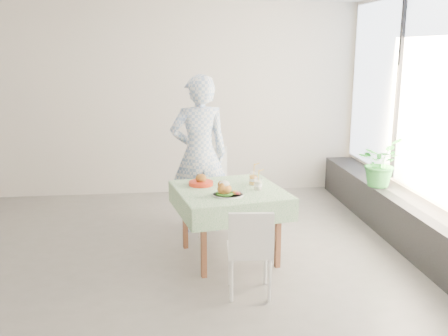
{
  "coord_description": "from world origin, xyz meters",
  "views": [
    {
      "loc": [
        0.15,
        -4.89,
        2.12
      ],
      "look_at": [
        0.73,
        0.0,
        0.95
      ],
      "focal_mm": 40.0,
      "sensor_mm": 36.0,
      "label": 1
    }
  ],
  "objects": [
    {
      "name": "floor",
      "position": [
        0.0,
        0.0,
        0.0
      ],
      "size": [
        6.0,
        6.0,
        0.0
      ],
      "primitive_type": "plane",
      "color": "#62605D",
      "rests_on": "ground"
    },
    {
      "name": "wall_back",
      "position": [
        0.0,
        2.5,
        1.4
      ],
      "size": [
        6.0,
        0.02,
        2.8
      ],
      "primitive_type": "cube",
      "color": "silver",
      "rests_on": "ground"
    },
    {
      "name": "wall_front",
      "position": [
        0.0,
        -2.5,
        1.4
      ],
      "size": [
        6.0,
        0.02,
        2.8
      ],
      "primitive_type": "cube",
      "color": "silver",
      "rests_on": "ground"
    },
    {
      "name": "wall_right",
      "position": [
        3.0,
        0.0,
        1.4
      ],
      "size": [
        0.02,
        5.0,
        2.8
      ],
      "primitive_type": "cube",
      "color": "silver",
      "rests_on": "ground"
    },
    {
      "name": "window_pane",
      "position": [
        2.97,
        0.0,
        1.65
      ],
      "size": [
        0.01,
        4.8,
        2.18
      ],
      "primitive_type": "cube",
      "color": "#D1E0F9",
      "rests_on": "ground"
    },
    {
      "name": "window_ledge",
      "position": [
        2.8,
        0.0,
        0.25
      ],
      "size": [
        0.4,
        4.8,
        0.5
      ],
      "primitive_type": "cube",
      "color": "black",
      "rests_on": "ground"
    },
    {
      "name": "cafe_table",
      "position": [
        0.78,
        -0.05,
        0.46
      ],
      "size": [
        1.22,
        1.22,
        0.74
      ],
      "color": "brown",
      "rests_on": "ground"
    },
    {
      "name": "chair_far",
      "position": [
        0.67,
        0.77,
        0.3
      ],
      "size": [
        0.52,
        0.52,
        0.98
      ],
      "color": "white",
      "rests_on": "ground"
    },
    {
      "name": "chair_near",
      "position": [
        0.85,
        -0.86,
        0.25
      ],
      "size": [
        0.41,
        0.41,
        0.81
      ],
      "color": "white",
      "rests_on": "ground"
    },
    {
      "name": "diner",
      "position": [
        0.53,
        0.81,
        0.93
      ],
      "size": [
        0.72,
        0.52,
        1.86
      ],
      "primitive_type": "imported",
      "rotation": [
        0.0,
        0.0,
        3.26
      ],
      "color": "#82A2D0",
      "rests_on": "ground"
    },
    {
      "name": "main_dish",
      "position": [
        0.71,
        -0.29,
        0.79
      ],
      "size": [
        0.3,
        0.3,
        0.16
      ],
      "color": "white",
      "rests_on": "cafe_table"
    },
    {
      "name": "juice_cup_orange",
      "position": [
        1.05,
        0.09,
        0.8
      ],
      "size": [
        0.09,
        0.09,
        0.27
      ],
      "color": "white",
      "rests_on": "cafe_table"
    },
    {
      "name": "juice_cup_lemonade",
      "position": [
        1.06,
        -0.1,
        0.8
      ],
      "size": [
        0.09,
        0.09,
        0.24
      ],
      "color": "white",
      "rests_on": "cafe_table"
    },
    {
      "name": "second_dish",
      "position": [
        0.5,
        0.13,
        0.78
      ],
      "size": [
        0.25,
        0.25,
        0.12
      ],
      "color": "red",
      "rests_on": "cafe_table"
    },
    {
      "name": "potted_plant",
      "position": [
        2.7,
        0.74,
        0.79
      ],
      "size": [
        0.69,
        0.7,
        0.59
      ],
      "primitive_type": "imported",
      "rotation": [
        0.0,
        0.0,
        0.86
      ],
      "color": "#2B833E",
      "rests_on": "window_ledge"
    }
  ]
}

